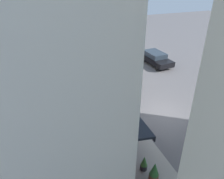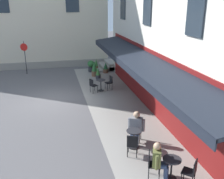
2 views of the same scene
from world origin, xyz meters
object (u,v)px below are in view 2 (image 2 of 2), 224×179
at_px(cafe_table_near_entrance, 172,166).
at_px(cafe_chair_black_corner_right, 152,163).
at_px(cafe_chair_black_near_door, 137,128).
at_px(cafe_chair_black_kerbside, 132,143).
at_px(seated_patron_in_olive, 159,159).
at_px(cafe_table_streetside, 101,84).
at_px(seated_companion_in_grey, 136,127).
at_px(potted_plant_by_steps, 98,73).
at_px(potted_plant_entrance_right, 91,66).
at_px(potted_plant_mid_terrace, 106,68).
at_px(no_parking_sign, 24,52).
at_px(potted_plant_entrance_left, 95,69).
at_px(cafe_chair_black_corner_left, 192,170).
at_px(potted_plant_under_sign, 96,64).
at_px(cafe_chair_black_facing_street, 110,81).
at_px(cafe_chair_black_back_row, 93,85).
at_px(cafe_table_mid_terrace, 134,136).

relative_size(cafe_table_near_entrance, cafe_chair_black_corner_right, 0.82).
bearing_deg(cafe_chair_black_near_door, cafe_chair_black_kerbside, 154.51).
bearing_deg(seated_patron_in_olive, cafe_table_near_entrance, -112.20).
relative_size(cafe_table_near_entrance, cafe_table_streetside, 1.00).
relative_size(cafe_chair_black_kerbside, seated_patron_in_olive, 0.70).
distance_m(seated_companion_in_grey, potted_plant_by_steps, 9.48).
relative_size(cafe_chair_black_corner_right, potted_plant_entrance_right, 0.96).
distance_m(cafe_table_near_entrance, seated_patron_in_olive, 0.46).
height_order(cafe_chair_black_kerbside, potted_plant_entrance_right, potted_plant_entrance_right).
bearing_deg(cafe_table_streetside, potted_plant_entrance_right, -1.27).
bearing_deg(cafe_table_near_entrance, cafe_chair_black_near_door, 6.44).
distance_m(cafe_chair_black_kerbside, potted_plant_mid_terrace, 12.00).
xyz_separation_m(cafe_chair_black_kerbside, potted_plant_mid_terrace, (11.91, -1.48, -0.13)).
relative_size(cafe_chair_black_near_door, no_parking_sign, 0.35).
bearing_deg(cafe_table_near_entrance, potted_plant_entrance_left, 1.77).
xyz_separation_m(potted_plant_entrance_right, potted_plant_by_steps, (-2.11, -0.20, -0.08)).
distance_m(cafe_chair_black_corner_left, cafe_table_streetside, 9.66).
bearing_deg(cafe_table_streetside, potted_plant_under_sign, -6.67).
height_order(potted_plant_entrance_left, potted_plant_by_steps, potted_plant_entrance_left).
bearing_deg(cafe_table_near_entrance, seated_companion_in_grey, 9.27).
bearing_deg(cafe_chair_black_kerbside, potted_plant_entrance_right, -1.73).
relative_size(cafe_table_streetside, no_parking_sign, 0.29).
bearing_deg(potted_plant_mid_terrace, cafe_chair_black_near_door, 175.05).
xyz_separation_m(cafe_chair_black_corner_right, potted_plant_entrance_right, (13.82, -0.12, -0.04)).
height_order(cafe_chair_black_corner_left, no_parking_sign, no_parking_sign).
distance_m(seated_patron_in_olive, potted_plant_entrance_right, 13.90).
height_order(cafe_table_streetside, seated_patron_in_olive, seated_patron_in_olive).
distance_m(cafe_chair_black_near_door, potted_plant_entrance_right, 11.40).
relative_size(cafe_chair_black_corner_right, cafe_chair_black_facing_street, 1.00).
bearing_deg(cafe_chair_black_corner_right, cafe_chair_black_facing_street, -3.95).
bearing_deg(potted_plant_by_steps, cafe_chair_black_corner_right, 178.41).
relative_size(cafe_table_streetside, potted_plant_under_sign, 0.81).
bearing_deg(potted_plant_mid_terrace, cafe_chair_black_back_row, 158.51).
bearing_deg(cafe_table_streetside, cafe_chair_black_near_door, -177.60).
bearing_deg(cafe_table_mid_terrace, cafe_table_near_entrance, -164.11).
bearing_deg(no_parking_sign, cafe_chair_black_facing_street, -133.17).
bearing_deg(cafe_chair_black_back_row, seated_patron_in_olive, -175.01).
distance_m(seated_companion_in_grey, no_parking_sign, 13.23).
height_order(cafe_table_streetside, potted_plant_under_sign, potted_plant_under_sign).
distance_m(cafe_chair_black_corner_right, cafe_table_streetside, 8.93).
relative_size(cafe_chair_black_kerbside, potted_plant_entrance_left, 0.79).
relative_size(cafe_table_mid_terrace, potted_plant_entrance_left, 0.65).
bearing_deg(potted_plant_entrance_left, seated_companion_in_grey, 179.95).
relative_size(cafe_chair_black_corner_right, seated_patron_in_olive, 0.70).
bearing_deg(cafe_table_near_entrance, potted_plant_by_steps, 1.25).
xyz_separation_m(cafe_chair_black_near_door, seated_companion_in_grey, (-0.19, 0.10, 0.17)).
bearing_deg(potted_plant_mid_terrace, potted_plant_by_steps, 149.00).
bearing_deg(seated_companion_in_grey, potted_plant_entrance_right, 0.30).
xyz_separation_m(cafe_chair_black_back_row, potted_plant_under_sign, (5.79, -1.22, -0.09)).
height_order(cafe_chair_black_facing_street, potted_plant_entrance_right, potted_plant_entrance_right).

